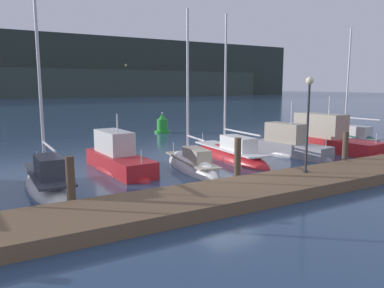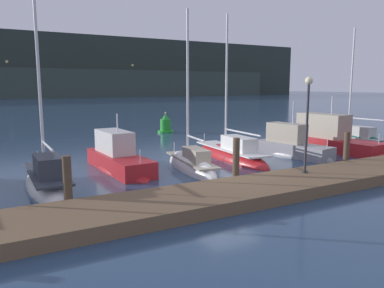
{
  "view_description": "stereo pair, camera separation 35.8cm",
  "coord_description": "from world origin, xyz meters",
  "px_view_note": "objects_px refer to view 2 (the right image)",
  "views": [
    {
      "loc": [
        -9.18,
        -12.91,
        4.06
      ],
      "look_at": [
        0.0,
        2.98,
        1.2
      ],
      "focal_mm": 35.0,
      "sensor_mm": 36.0,
      "label": 1
    },
    {
      "loc": [
        -8.87,
        -13.08,
        4.06
      ],
      "look_at": [
        0.0,
        2.98,
        1.2
      ],
      "focal_mm": 35.0,
      "sensor_mm": 36.0,
      "label": 2
    }
  ],
  "objects_px": {
    "sailboat_berth_3": "(47,184)",
    "motorboat_berth_7": "(292,150)",
    "dock_lamppost": "(308,109)",
    "sailboat_berth_9": "(353,142)",
    "motorboat_berth_8": "(330,144)",
    "channel_buoy": "(166,125)",
    "sailboat_berth_6": "(231,156)",
    "sailboat_berth_5": "(191,167)",
    "motorboat_berth_4": "(119,163)"
  },
  "relations": [
    {
      "from": "sailboat_berth_3",
      "to": "motorboat_berth_7",
      "type": "distance_m",
      "value": 13.59
    },
    {
      "from": "dock_lamppost",
      "to": "sailboat_berth_9",
      "type": "bearing_deg",
      "value": 29.3
    },
    {
      "from": "motorboat_berth_7",
      "to": "sailboat_berth_9",
      "type": "height_order",
      "value": "sailboat_berth_9"
    },
    {
      "from": "motorboat_berth_8",
      "to": "dock_lamppost",
      "type": "distance_m",
      "value": 9.54
    },
    {
      "from": "channel_buoy",
      "to": "dock_lamppost",
      "type": "bearing_deg",
      "value": -96.76
    },
    {
      "from": "sailboat_berth_3",
      "to": "sailboat_berth_6",
      "type": "bearing_deg",
      "value": 8.68
    },
    {
      "from": "dock_lamppost",
      "to": "motorboat_berth_8",
      "type": "bearing_deg",
      "value": 34.74
    },
    {
      "from": "sailboat_berth_5",
      "to": "motorboat_berth_7",
      "type": "height_order",
      "value": "sailboat_berth_5"
    },
    {
      "from": "motorboat_berth_4",
      "to": "motorboat_berth_7",
      "type": "relative_size",
      "value": 1.11
    },
    {
      "from": "sailboat_berth_3",
      "to": "motorboat_berth_8",
      "type": "height_order",
      "value": "sailboat_berth_3"
    },
    {
      "from": "motorboat_berth_8",
      "to": "channel_buoy",
      "type": "distance_m",
      "value": 14.4
    },
    {
      "from": "sailboat_berth_9",
      "to": "channel_buoy",
      "type": "relative_size",
      "value": 4.93
    },
    {
      "from": "sailboat_berth_5",
      "to": "motorboat_berth_8",
      "type": "distance_m",
      "value": 10.47
    },
    {
      "from": "motorboat_berth_8",
      "to": "sailboat_berth_9",
      "type": "height_order",
      "value": "sailboat_berth_9"
    },
    {
      "from": "channel_buoy",
      "to": "motorboat_berth_8",
      "type": "bearing_deg",
      "value": -68.38
    },
    {
      "from": "sailboat_berth_3",
      "to": "channel_buoy",
      "type": "xyz_separation_m",
      "value": [
        11.82,
        14.21,
        0.48
      ]
    },
    {
      "from": "sailboat_berth_5",
      "to": "dock_lamppost",
      "type": "xyz_separation_m",
      "value": [
        2.93,
        -4.55,
        3.01
      ]
    },
    {
      "from": "motorboat_berth_4",
      "to": "sailboat_berth_5",
      "type": "xyz_separation_m",
      "value": [
        3.13,
        -1.68,
        -0.25
      ]
    },
    {
      "from": "motorboat_berth_4",
      "to": "sailboat_berth_5",
      "type": "bearing_deg",
      "value": -28.3
    },
    {
      "from": "sailboat_berth_6",
      "to": "channel_buoy",
      "type": "relative_size",
      "value": 4.83
    },
    {
      "from": "motorboat_berth_4",
      "to": "motorboat_berth_7",
      "type": "height_order",
      "value": "motorboat_berth_7"
    },
    {
      "from": "sailboat_berth_5",
      "to": "dock_lamppost",
      "type": "relative_size",
      "value": 2.13
    },
    {
      "from": "motorboat_berth_8",
      "to": "sailboat_berth_6",
      "type": "bearing_deg",
      "value": 174.4
    },
    {
      "from": "sailboat_berth_9",
      "to": "sailboat_berth_6",
      "type": "bearing_deg",
      "value": -178.53
    },
    {
      "from": "sailboat_berth_9",
      "to": "channel_buoy",
      "type": "bearing_deg",
      "value": 125.36
    },
    {
      "from": "motorboat_berth_4",
      "to": "motorboat_berth_7",
      "type": "distance_m",
      "value": 10.12
    },
    {
      "from": "sailboat_berth_9",
      "to": "motorboat_berth_8",
      "type": "bearing_deg",
      "value": -164.47
    },
    {
      "from": "motorboat_berth_8",
      "to": "channel_buoy",
      "type": "xyz_separation_m",
      "value": [
        -5.3,
        13.39,
        0.26
      ]
    },
    {
      "from": "motorboat_berth_7",
      "to": "channel_buoy",
      "type": "distance_m",
      "value": 13.83
    },
    {
      "from": "motorboat_berth_8",
      "to": "dock_lamppost",
      "type": "relative_size",
      "value": 1.87
    },
    {
      "from": "motorboat_berth_8",
      "to": "dock_lamppost",
      "type": "height_order",
      "value": "dock_lamppost"
    },
    {
      "from": "sailboat_berth_3",
      "to": "channel_buoy",
      "type": "height_order",
      "value": "sailboat_berth_3"
    },
    {
      "from": "sailboat_berth_5",
      "to": "dock_lamppost",
      "type": "height_order",
      "value": "sailboat_berth_5"
    },
    {
      "from": "sailboat_berth_6",
      "to": "dock_lamppost",
      "type": "height_order",
      "value": "sailboat_berth_6"
    },
    {
      "from": "sailboat_berth_5",
      "to": "motorboat_berth_7",
      "type": "distance_m",
      "value": 6.91
    },
    {
      "from": "motorboat_berth_8",
      "to": "channel_buoy",
      "type": "height_order",
      "value": "motorboat_berth_8"
    },
    {
      "from": "sailboat_berth_3",
      "to": "sailboat_berth_6",
      "type": "height_order",
      "value": "sailboat_berth_3"
    },
    {
      "from": "motorboat_berth_7",
      "to": "dock_lamppost",
      "type": "bearing_deg",
      "value": -129.09
    },
    {
      "from": "motorboat_berth_7",
      "to": "motorboat_berth_8",
      "type": "xyz_separation_m",
      "value": [
        3.54,
        0.32,
        0.07
      ]
    },
    {
      "from": "motorboat_berth_4",
      "to": "sailboat_berth_9",
      "type": "height_order",
      "value": "sailboat_berth_9"
    },
    {
      "from": "sailboat_berth_3",
      "to": "motorboat_berth_4",
      "type": "relative_size",
      "value": 1.53
    },
    {
      "from": "motorboat_berth_8",
      "to": "channel_buoy",
      "type": "relative_size",
      "value": 4.16
    },
    {
      "from": "sailboat_berth_9",
      "to": "dock_lamppost",
      "type": "xyz_separation_m",
      "value": [
        -11.01,
        -6.18,
        2.99
      ]
    },
    {
      "from": "sailboat_berth_5",
      "to": "dock_lamppost",
      "type": "bearing_deg",
      "value": -57.22
    },
    {
      "from": "sailboat_berth_5",
      "to": "sailboat_berth_9",
      "type": "distance_m",
      "value": 14.04
    },
    {
      "from": "channel_buoy",
      "to": "motorboat_berth_7",
      "type": "bearing_deg",
      "value": -82.66
    },
    {
      "from": "sailboat_berth_3",
      "to": "sailboat_berth_5",
      "type": "bearing_deg",
      "value": 1.46
    },
    {
      "from": "motorboat_berth_7",
      "to": "sailboat_berth_9",
      "type": "bearing_deg",
      "value": 10.42
    },
    {
      "from": "channel_buoy",
      "to": "sailboat_berth_9",
      "type": "bearing_deg",
      "value": -54.64
    },
    {
      "from": "motorboat_berth_7",
      "to": "channel_buoy",
      "type": "bearing_deg",
      "value": 97.34
    }
  ]
}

